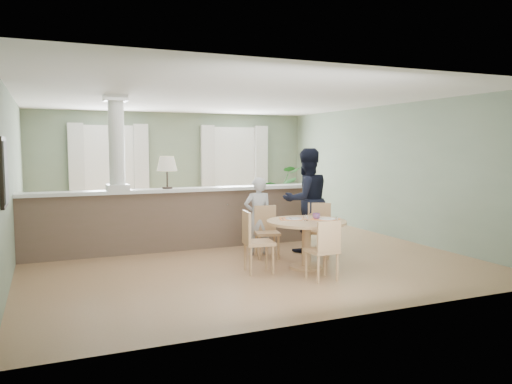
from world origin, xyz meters
name	(u,v)px	position (x,y,z in m)	size (l,w,h in m)	color
ground	(228,248)	(0.00, 0.00, 0.00)	(8.00, 8.00, 0.00)	tan
room_shell	(215,149)	(-0.03, 0.63, 1.81)	(7.02, 8.02, 2.71)	gray
pony_wall	(171,211)	(-0.99, 0.20, 0.71)	(5.32, 0.38, 2.70)	brown
sofa	(159,215)	(-0.92, 1.61, 0.45)	(3.09, 1.21, 0.90)	#8B6E4C
houseplant	(272,198)	(1.54, 1.40, 0.72)	(1.29, 1.12, 1.43)	#2C6E2E
dining_table	(307,230)	(0.61, -1.87, 0.58)	(1.21, 1.21, 0.82)	tan
chair_far_boy	(266,229)	(0.35, -0.94, 0.47)	(0.46, 0.46, 0.86)	tan
chair_far_man	(319,227)	(1.18, -1.24, 0.50)	(0.56, 0.56, 0.90)	tan
chair_near	(324,248)	(0.47, -2.63, 0.47)	(0.40, 0.40, 0.85)	tan
chair_side	(254,239)	(-0.24, -1.83, 0.50)	(0.46, 0.46, 0.91)	tan
child_person	(258,216)	(0.29, -0.72, 0.66)	(0.48, 0.32, 1.33)	#ADADB2
man_person	(306,200)	(1.18, -0.80, 0.91)	(0.88, 0.69, 1.82)	black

